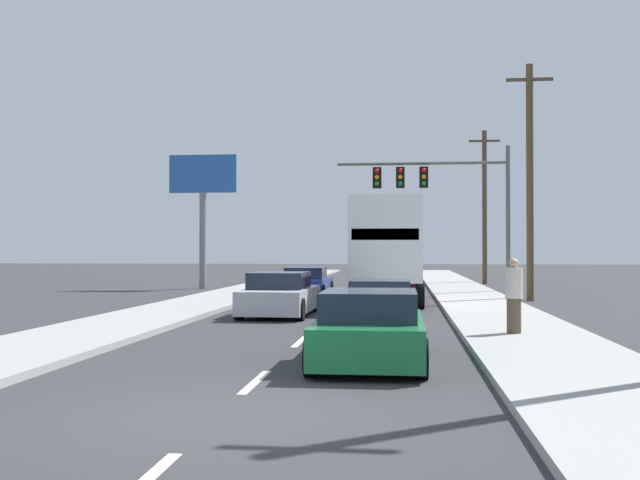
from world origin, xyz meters
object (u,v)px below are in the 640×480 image
at_px(car_blue, 306,284).
at_px(car_green, 370,330).
at_px(box_truck, 388,246).
at_px(pedestrian_near_corner, 514,296).
at_px(car_silver, 280,296).
at_px(utility_pole_far, 485,205).
at_px(roadside_billboard, 203,195).
at_px(car_white, 381,303).
at_px(traffic_signal_mast, 429,186).
at_px(utility_pole_mid, 530,179).

height_order(car_blue, car_green, car_green).
relative_size(box_truck, pedestrian_near_corner, 5.26).
xyz_separation_m(car_blue, car_silver, (0.22, -7.99, 0.02)).
height_order(car_blue, utility_pole_far, utility_pole_far).
bearing_deg(box_truck, pedestrian_near_corner, -73.99).
distance_m(roadside_billboard, pedestrian_near_corner, 24.29).
xyz_separation_m(box_truck, pedestrian_near_corner, (3.02, -10.52, -1.18)).
bearing_deg(roadside_billboard, car_green, -68.30).
bearing_deg(car_green, roadside_billboard, 111.70).
xyz_separation_m(car_white, roadside_billboard, (-9.63, 16.97, 4.29)).
height_order(box_truck, car_green, box_truck).
bearing_deg(box_truck, traffic_signal_mast, 76.06).
bearing_deg(traffic_signal_mast, car_white, -97.26).
distance_m(car_green, utility_pole_mid, 18.08).
bearing_deg(pedestrian_near_corner, car_silver, 138.83).
distance_m(car_green, roadside_billboard, 26.44).
xyz_separation_m(car_silver, car_green, (3.15, -9.33, -0.00)).
bearing_deg(box_truck, utility_pole_far, 72.32).
bearing_deg(car_blue, utility_pole_mid, -4.05).
relative_size(car_white, car_green, 0.98).
distance_m(car_blue, utility_pole_mid, 9.88).
relative_size(box_truck, car_green, 2.11).
xyz_separation_m(car_silver, car_white, (3.12, -2.06, -0.06)).
bearing_deg(car_green, car_blue, 101.02).
xyz_separation_m(traffic_signal_mast, utility_pole_mid, (3.76, -4.82, -0.19)).
distance_m(utility_pole_mid, pedestrian_near_corner, 13.57).
relative_size(box_truck, traffic_signal_mast, 1.11).
xyz_separation_m(car_blue, pedestrian_near_corner, (6.43, -13.41, 0.39)).
bearing_deg(car_green, traffic_signal_mast, 85.25).
height_order(box_truck, car_white, box_truck).
relative_size(car_blue, car_green, 1.00).
bearing_deg(car_silver, traffic_signal_mast, 67.93).
height_order(utility_pole_far, pedestrian_near_corner, utility_pole_far).
height_order(car_silver, utility_pole_far, utility_pole_far).
xyz_separation_m(car_silver, pedestrian_near_corner, (6.20, -5.42, 0.37)).
bearing_deg(traffic_signal_mast, utility_pole_far, 69.67).
bearing_deg(utility_pole_far, car_silver, -111.30).
distance_m(car_silver, box_truck, 6.21).
xyz_separation_m(car_silver, box_truck, (3.18, 5.10, 1.55)).
bearing_deg(car_green, utility_pole_mid, 71.61).
height_order(car_white, pedestrian_near_corner, pedestrian_near_corner).
bearing_deg(car_green, box_truck, 89.87).
bearing_deg(traffic_signal_mast, utility_pole_mid, -52.02).
bearing_deg(roadside_billboard, car_blue, -47.81).
distance_m(car_white, car_green, 7.28).
relative_size(utility_pole_far, roadside_billboard, 1.30).
distance_m(traffic_signal_mast, roadside_billboard, 11.77).
height_order(utility_pole_mid, pedestrian_near_corner, utility_pole_mid).
bearing_deg(car_blue, car_white, -71.57).
bearing_deg(utility_pole_far, car_blue, -122.23).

